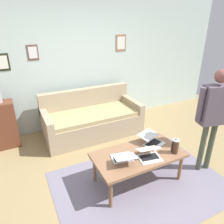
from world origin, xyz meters
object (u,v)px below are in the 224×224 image
at_px(coffee_table, 138,156).
at_px(laptop_right, 152,141).
at_px(french_press, 175,146).
at_px(person_standing, 214,110).
at_px(laptop_center, 149,155).
at_px(side_shelf, 5,125).
at_px(laptop_left, 123,158).
at_px(couch, 92,120).

xyz_separation_m(coffee_table, laptop_right, (-0.33, -0.14, 0.09)).
relative_size(french_press, person_standing, 0.15).
distance_m(laptop_center, side_shelf, 2.67).
bearing_deg(french_press, laptop_left, -12.83).
xyz_separation_m(laptop_left, side_shelf, (1.41, -1.91, -0.08)).
relative_size(laptop_center, person_standing, 0.21).
bearing_deg(couch, laptop_left, 83.41).
bearing_deg(couch, laptop_right, 105.34).
relative_size(laptop_right, person_standing, 0.26).
relative_size(laptop_left, laptop_center, 1.15).
height_order(laptop_center, french_press, french_press).
relative_size(laptop_left, laptop_right, 0.94).
bearing_deg(person_standing, side_shelf, -37.42).
distance_m(laptop_center, french_press, 0.40).
height_order(couch, laptop_right, couch).
distance_m(coffee_table, side_shelf, 2.51).
relative_size(coffee_table, laptop_right, 3.05).
relative_size(laptop_left, person_standing, 0.25).
xyz_separation_m(coffee_table, french_press, (-0.47, 0.20, 0.15)).
distance_m(coffee_table, french_press, 0.53).
height_order(laptop_left, laptop_right, laptop_left).
distance_m(coffee_table, laptop_right, 0.37).
distance_m(coffee_table, laptop_left, 0.28).
xyz_separation_m(laptop_right, person_standing, (-0.75, 0.38, 0.51)).
bearing_deg(laptop_center, person_standing, 174.28).
bearing_deg(side_shelf, laptop_left, 126.45).
bearing_deg(person_standing, couch, -57.96).
xyz_separation_m(coffee_table, laptop_left, (0.27, 0.03, 0.09)).
distance_m(laptop_center, laptop_right, 0.37).
distance_m(coffee_table, laptop_center, 0.18).
distance_m(couch, laptop_right, 1.55).
relative_size(laptop_right, french_press, 1.75).
bearing_deg(laptop_right, laptop_center, 47.56).
height_order(couch, side_shelf, couch).
relative_size(coffee_table, side_shelf, 1.47).
xyz_separation_m(laptop_right, french_press, (-0.14, 0.34, 0.06)).
height_order(couch, coffee_table, couch).
height_order(couch, laptop_left, couch).
relative_size(laptop_left, side_shelf, 0.45).
distance_m(laptop_left, laptop_center, 0.36).
bearing_deg(laptop_right, side_shelf, -40.88).
relative_size(coffee_table, french_press, 5.33).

